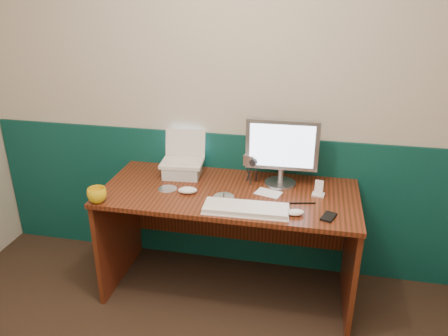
% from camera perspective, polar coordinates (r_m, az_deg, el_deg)
% --- Properties ---
extents(back_wall, '(3.50, 0.04, 2.50)m').
position_cam_1_polar(back_wall, '(2.92, 0.17, 9.15)').
color(back_wall, '#BBB29E').
rests_on(back_wall, ground).
extents(wainscot, '(3.48, 0.02, 1.00)m').
position_cam_1_polar(wainscot, '(3.18, 0.11, -4.14)').
color(wainscot, '#07302A').
rests_on(wainscot, ground).
extents(desk, '(1.60, 0.70, 0.75)m').
position_cam_1_polar(desk, '(2.92, 0.61, -9.66)').
color(desk, '#371B0A').
rests_on(desk, ground).
extents(laptop_riser, '(0.25, 0.22, 0.08)m').
position_cam_1_polar(laptop_riser, '(2.95, -5.45, -0.26)').
color(laptop_riser, silver).
rests_on(laptop_riser, desk).
extents(laptop, '(0.29, 0.23, 0.23)m').
position_cam_1_polar(laptop, '(2.89, -5.57, 2.57)').
color(laptop, silver).
rests_on(laptop, laptop_riser).
extents(monitor, '(0.45, 0.14, 0.45)m').
position_cam_1_polar(monitor, '(2.76, 7.57, 2.08)').
color(monitor, '#A3A2A6').
rests_on(monitor, desk).
extents(keyboard, '(0.49, 0.18, 0.03)m').
position_cam_1_polar(keyboard, '(2.50, 2.87, -5.39)').
color(keyboard, white).
rests_on(keyboard, desk).
extents(mouse_right, '(0.11, 0.08, 0.03)m').
position_cam_1_polar(mouse_right, '(2.49, 9.30, -5.75)').
color(mouse_right, white).
rests_on(mouse_right, desk).
extents(mouse_left, '(0.13, 0.09, 0.04)m').
position_cam_1_polar(mouse_left, '(2.71, -4.77, -2.91)').
color(mouse_left, white).
rests_on(mouse_left, desk).
extents(mug, '(0.14, 0.14, 0.09)m').
position_cam_1_polar(mug, '(2.69, -16.25, -3.41)').
color(mug, yellow).
rests_on(mug, desk).
extents(camcorder, '(0.11, 0.13, 0.18)m').
position_cam_1_polar(camcorder, '(2.82, 3.62, -0.23)').
color(camcorder, '#A7A7AC').
rests_on(camcorder, desk).
extents(cd_spindle, '(0.13, 0.13, 0.03)m').
position_cam_1_polar(cd_spindle, '(2.61, -0.04, -4.01)').
color(cd_spindle, silver).
rests_on(cd_spindle, desk).
extents(cd_loose_a, '(0.12, 0.12, 0.00)m').
position_cam_1_polar(cd_loose_a, '(2.79, -7.38, -2.70)').
color(cd_loose_a, silver).
rests_on(cd_loose_a, desk).
extents(pen, '(0.16, 0.04, 0.01)m').
position_cam_1_polar(pen, '(2.62, 10.19, -4.52)').
color(pen, black).
rests_on(pen, desk).
extents(papers, '(0.18, 0.14, 0.00)m').
position_cam_1_polar(papers, '(2.72, 5.81, -3.27)').
color(papers, white).
rests_on(papers, desk).
extents(dock, '(0.08, 0.07, 0.01)m').
position_cam_1_polar(dock, '(2.74, 12.21, -3.41)').
color(dock, white).
rests_on(dock, desk).
extents(music_player, '(0.05, 0.03, 0.09)m').
position_cam_1_polar(music_player, '(2.72, 12.30, -2.46)').
color(music_player, white).
rests_on(music_player, dock).
extents(pda, '(0.10, 0.12, 0.01)m').
position_cam_1_polar(pda, '(2.50, 13.50, -6.22)').
color(pda, black).
rests_on(pda, desk).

